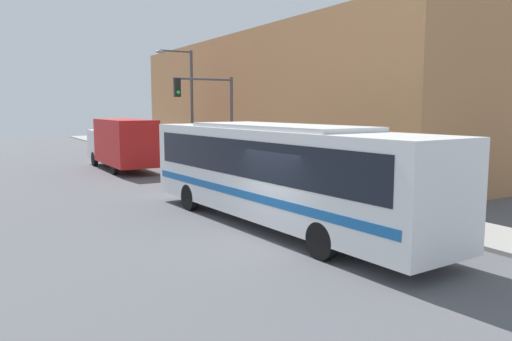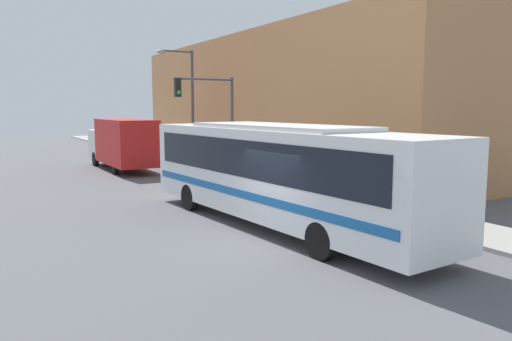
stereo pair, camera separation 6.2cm
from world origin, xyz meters
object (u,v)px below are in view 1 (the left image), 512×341
(delivery_truck, at_px, (121,142))
(fire_hydrant, at_px, (318,189))
(city_bus, at_px, (277,168))
(pedestrian_near_corner, at_px, (240,155))
(traffic_light_pole, at_px, (212,108))
(parking_meter, at_px, (243,161))
(street_lamp, at_px, (187,98))

(delivery_truck, distance_m, fire_hydrant, 14.40)
(city_bus, relative_size, pedestrian_near_corner, 6.90)
(pedestrian_near_corner, bearing_deg, fire_hydrant, -97.56)
(city_bus, relative_size, traffic_light_pole, 2.41)
(delivery_truck, relative_size, traffic_light_pole, 1.59)
(parking_meter, bearing_deg, city_bus, -112.74)
(delivery_truck, distance_m, street_lamp, 4.83)
(city_bus, height_order, delivery_truck, city_bus)
(fire_hydrant, distance_m, street_lamp, 13.70)
(delivery_truck, bearing_deg, parking_meter, -62.00)
(fire_hydrant, xyz_separation_m, pedestrian_near_corner, (1.14, 8.57, 0.58))
(delivery_truck, xyz_separation_m, fire_hydrant, (4.05, -13.77, -1.18))
(delivery_truck, distance_m, pedestrian_near_corner, 7.37)
(fire_hydrant, height_order, traffic_light_pole, traffic_light_pole)
(fire_hydrant, relative_size, parking_meter, 0.51)
(city_bus, bearing_deg, parking_meter, 63.63)
(parking_meter, xyz_separation_m, street_lamp, (-0.05, 7.02, 3.25))
(pedestrian_near_corner, bearing_deg, city_bus, -113.24)
(traffic_light_pole, xyz_separation_m, street_lamp, (0.94, 5.49, 0.63))
(delivery_truck, bearing_deg, fire_hydrant, -73.59)
(street_lamp, height_order, pedestrian_near_corner, street_lamp)
(fire_hydrant, height_order, pedestrian_near_corner, pedestrian_near_corner)
(city_bus, bearing_deg, fire_hydrant, 33.76)
(parking_meter, distance_m, street_lamp, 7.73)
(traffic_light_pole, relative_size, pedestrian_near_corner, 2.87)
(parking_meter, bearing_deg, fire_hydrant, -90.00)
(delivery_truck, relative_size, fire_hydrant, 12.02)
(pedestrian_near_corner, bearing_deg, street_lamp, 104.50)
(city_bus, height_order, pedestrian_near_corner, city_bus)
(parking_meter, height_order, street_lamp, street_lamp)
(city_bus, xyz_separation_m, fire_hydrant, (3.79, 2.90, -1.36))
(traffic_light_pole, xyz_separation_m, pedestrian_near_corner, (2.13, 0.90, -2.61))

